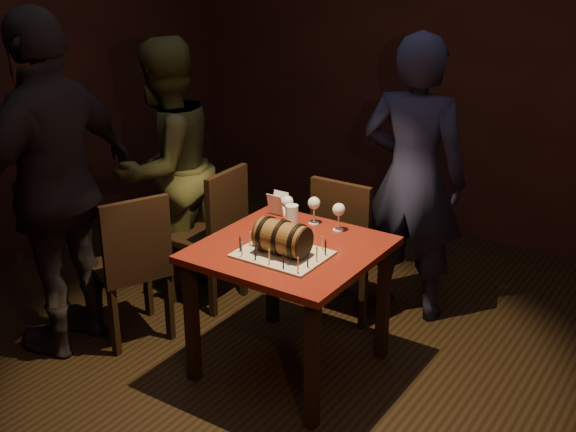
{
  "coord_description": "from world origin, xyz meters",
  "views": [
    {
      "loc": [
        1.88,
        -2.81,
        2.3
      ],
      "look_at": [
        -0.01,
        0.05,
        0.95
      ],
      "focal_mm": 45.0,
      "sensor_mm": 36.0,
      "label": 1
    }
  ],
  "objects": [
    {
      "name": "wine_glass_mid",
      "position": [
        -0.11,
        0.46,
        0.87
      ],
      "size": [
        0.07,
        0.07,
        0.16
      ],
      "color": "silver",
      "rests_on": "pub_table"
    },
    {
      "name": "chair_left_rear",
      "position": [
        -0.87,
        0.5,
        0.52
      ],
      "size": [
        0.41,
        0.41,
        0.93
      ],
      "color": "black",
      "rests_on": "ground"
    },
    {
      "name": "chair_back",
      "position": [
        -0.08,
        0.82,
        0.52
      ],
      "size": [
        0.4,
        0.4,
        0.93
      ],
      "color": "black",
      "rests_on": "ground"
    },
    {
      "name": "menu_card",
      "position": [
        -0.36,
        0.46,
        0.81
      ],
      "size": [
        0.1,
        0.05,
        0.13
      ],
      "primitive_type": null,
      "color": "white",
      "rests_on": "pub_table"
    },
    {
      "name": "pint_of_ale",
      "position": [
        -0.15,
        0.3,
        0.82
      ],
      "size": [
        0.07,
        0.07,
        0.15
      ],
      "color": "silver",
      "rests_on": "pub_table"
    },
    {
      "name": "person_left_rear",
      "position": [
        -1.3,
        0.53,
        0.85
      ],
      "size": [
        0.67,
        0.85,
        1.7
      ],
      "primitive_type": "imported",
      "rotation": [
        0.0,
        0.0,
        -1.6
      ],
      "color": "#414120",
      "rests_on": "ground"
    },
    {
      "name": "room_shell",
      "position": [
        0.0,
        0.0,
        1.4
      ],
      "size": [
        5.04,
        5.04,
        2.8
      ],
      "color": "black",
      "rests_on": "ground"
    },
    {
      "name": "chair_left_front",
      "position": [
        -0.97,
        -0.14,
        0.52
      ],
      "size": [
        0.53,
        0.53,
        0.93
      ],
      "color": "black",
      "rests_on": "ground"
    },
    {
      "name": "barrel_cake",
      "position": [
        -0.01,
        -0.0,
        0.85
      ],
      "size": [
        0.33,
        0.19,
        0.19
      ],
      "color": "brown",
      "rests_on": "cake_board"
    },
    {
      "name": "wine_glass_right",
      "position": [
        0.06,
        0.45,
        0.87
      ],
      "size": [
        0.07,
        0.07,
        0.16
      ],
      "color": "silver",
      "rests_on": "pub_table"
    },
    {
      "name": "person_left_front",
      "position": [
        -1.29,
        -0.36,
        0.98
      ],
      "size": [
        0.59,
        1.19,
        1.97
      ],
      "primitive_type": "imported",
      "rotation": [
        0.0,
        0.0,
        -1.47
      ],
      "color": "black",
      "rests_on": "ground"
    },
    {
      "name": "cake_board",
      "position": [
        -0.01,
        -0.0,
        0.76
      ],
      "size": [
        0.45,
        0.35,
        0.01
      ],
      "primitive_type": "cube",
      "color": "#AB9D8A",
      "rests_on": "pub_table"
    },
    {
      "name": "person_back",
      "position": [
        0.21,
        1.09,
        0.89
      ],
      "size": [
        0.7,
        0.51,
        1.79
      ],
      "primitive_type": "imported",
      "rotation": [
        0.0,
        0.0,
        3.27
      ],
      "color": "#191932",
      "rests_on": "ground"
    },
    {
      "name": "wine_glass_left",
      "position": [
        -0.24,
        0.39,
        0.87
      ],
      "size": [
        0.07,
        0.07,
        0.16
      ],
      "color": "silver",
      "rests_on": "pub_table"
    },
    {
      "name": "pub_table",
      "position": [
        -0.04,
        0.11,
        0.64
      ],
      "size": [
        0.9,
        0.9,
        0.75
      ],
      "color": "#53130D",
      "rests_on": "ground"
    },
    {
      "name": "birthday_candles",
      "position": [
        -0.01,
        -0.0,
        0.8
      ],
      "size": [
        0.4,
        0.3,
        0.09
      ],
      "color": "#F2D690",
      "rests_on": "cake_board"
    }
  ]
}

